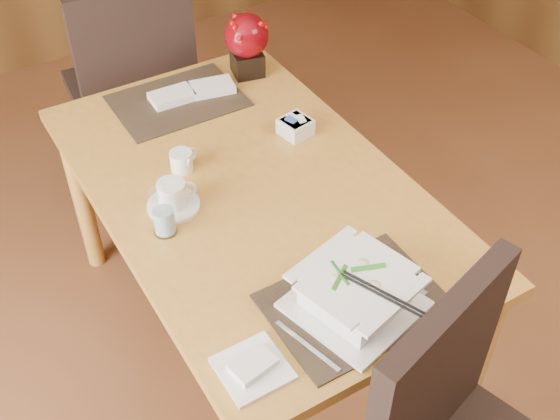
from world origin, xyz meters
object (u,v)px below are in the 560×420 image
dining_table (253,209)px  water_glass (163,212)px  sugar_caddy (296,127)px  soup_setting (356,293)px  coffee_cup (172,197)px  creamer_jug (181,161)px  berry_decor (247,41)px  bread_plate (253,368)px  far_chair (134,81)px

dining_table → water_glass: size_ratio=9.67×
sugar_caddy → soup_setting: bearing=-110.5°
dining_table → coffee_cup: bearing=170.9°
coffee_cup → water_glass: water_glass is taller
dining_table → creamer_jug: 0.27m
dining_table → soup_setting: soup_setting is taller
soup_setting → sugar_caddy: size_ratio=3.78×
water_glass → sugar_caddy: bearing=20.4°
dining_table → sugar_caddy: sugar_caddy is taller
soup_setting → sugar_caddy: bearing=54.9°
water_glass → sugar_caddy: size_ratio=1.63×
coffee_cup → water_glass: bearing=-126.3°
berry_decor → bread_plate: berry_decor is taller
dining_table → soup_setting: 0.58m
soup_setting → water_glass: 0.59m
sugar_caddy → berry_decor: 0.44m
dining_table → far_chair: 1.00m
sugar_caddy → bread_plate: 0.96m
sugar_caddy → berry_decor: size_ratio=0.40×
coffee_cup → berry_decor: 0.79m
far_chair → dining_table: bearing=96.4°
soup_setting → water_glass: bearing=106.1°
soup_setting → creamer_jug: bearing=86.1°
water_glass → bread_plate: size_ratio=0.98×
soup_setting → berry_decor: (0.32, 1.15, 0.08)m
water_glass → creamer_jug: size_ratio=1.67×
sugar_caddy → water_glass: bearing=-159.6°
soup_setting → bread_plate: (-0.32, -0.03, -0.05)m
soup_setting → bread_plate: bearing=171.1°
dining_table → far_chair: (-0.01, 1.00, -0.06)m
soup_setting → berry_decor: 1.19m
coffee_cup → water_glass: (-0.06, -0.09, 0.04)m
water_glass → far_chair: (0.30, 1.05, -0.23)m
dining_table → sugar_caddy: (0.26, 0.17, 0.13)m
creamer_jug → bread_plate: size_ratio=0.58×
coffee_cup → sugar_caddy: coffee_cup is taller
coffee_cup → bread_plate: bearing=-97.3°
dining_table → coffee_cup: 0.29m
creamer_jug → sugar_caddy: (0.41, -0.02, -0.00)m
water_glass → sugar_caddy: water_glass is taller
soup_setting → coffee_cup: (-0.24, 0.60, -0.02)m
bread_plate → far_chair: far_chair is taller
creamer_jug → bread_plate: creamer_jug is taller
coffee_cup → water_glass: 0.12m
soup_setting → berry_decor: size_ratio=1.49×
berry_decor → bread_plate: size_ratio=1.51×
dining_table → berry_decor: 0.70m
dining_table → soup_setting: (-0.01, -0.56, 0.16)m
dining_table → berry_decor: berry_decor is taller
dining_table → far_chair: size_ratio=1.42×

